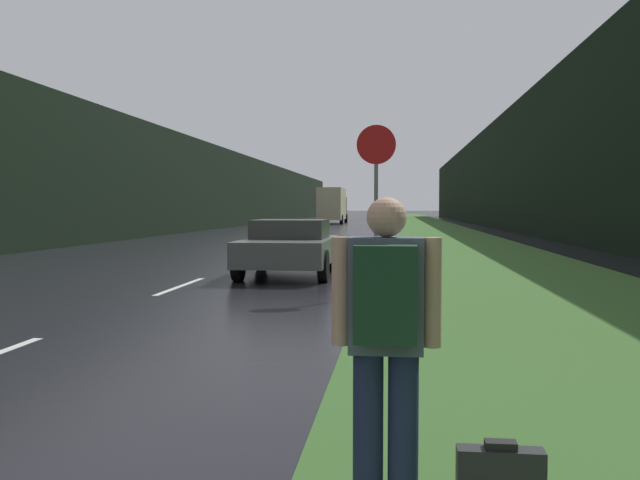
{
  "coord_description": "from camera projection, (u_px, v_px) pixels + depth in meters",
  "views": [
    {
      "loc": [
        4.34,
        -0.07,
        1.6
      ],
      "look_at": [
        2.58,
        15.47,
        0.84
      ],
      "focal_mm": 38.0,
      "sensor_mm": 36.0,
      "label": 1
    }
  ],
  "objects": [
    {
      "name": "lane_stripe_c",
      "position": [
        181.0,
        286.0,
        13.71
      ],
      "size": [
        0.12,
        3.0,
        0.01
      ],
      "primitive_type": "cube",
      "color": "silver",
      "rests_on": "ground_plane"
    },
    {
      "name": "delivery_truck",
      "position": [
        333.0,
        205.0,
        66.11
      ],
      "size": [
        2.43,
        8.67,
        3.42
      ],
      "color": "#6E684F",
      "rests_on": "ground_plane"
    },
    {
      "name": "treeline_far_side",
      "position": [
        210.0,
        188.0,
        51.2
      ],
      "size": [
        2.0,
        140.0,
        6.13
      ],
      "primitive_type": "cube",
      "color": "black",
      "rests_on": "ground_plane"
    },
    {
      "name": "stop_sign",
      "position": [
        376.0,
        191.0,
        12.07
      ],
      "size": [
        0.7,
        0.07,
        3.06
      ],
      "color": "slate",
      "rests_on": "ground_plane"
    },
    {
      "name": "treeline_near_side",
      "position": [
        514.0,
        172.0,
        48.63
      ],
      "size": [
        2.0,
        140.0,
        8.25
      ],
      "primitive_type": "cube",
      "color": "black",
      "rests_on": "ground_plane"
    },
    {
      "name": "lane_stripe_d",
      "position": [
        253.0,
        259.0,
        20.66
      ],
      "size": [
        0.12,
        3.0,
        0.01
      ],
      "primitive_type": "cube",
      "color": "silver",
      "rests_on": "ground_plane"
    },
    {
      "name": "lane_stripe_e",
      "position": [
        289.0,
        246.0,
        27.6
      ],
      "size": [
        0.12,
        3.0,
        0.01
      ],
      "primitive_type": "cube",
      "color": "silver",
      "rests_on": "ground_plane"
    },
    {
      "name": "car_passing_near",
      "position": [
        290.0,
        247.0,
        15.75
      ],
      "size": [
        2.05,
        4.01,
        1.31
      ],
      "rotation": [
        0.0,
        0.0,
        3.14
      ],
      "color": "#4C514C",
      "rests_on": "ground_plane"
    },
    {
      "name": "grass_verge",
      "position": [
        438.0,
        234.0,
        39.57
      ],
      "size": [
        6.0,
        240.0,
        0.02
      ],
      "primitive_type": "cube",
      "color": "#386028",
      "rests_on": "ground_plane"
    },
    {
      "name": "hitchhiker_with_backpack",
      "position": [
        386.0,
        332.0,
        3.51
      ],
      "size": [
        0.57,
        0.4,
        1.65
      ],
      "rotation": [
        0.0,
        0.0,
        -0.01
      ],
      "color": "#1E2847",
      "rests_on": "ground_plane"
    }
  ]
}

